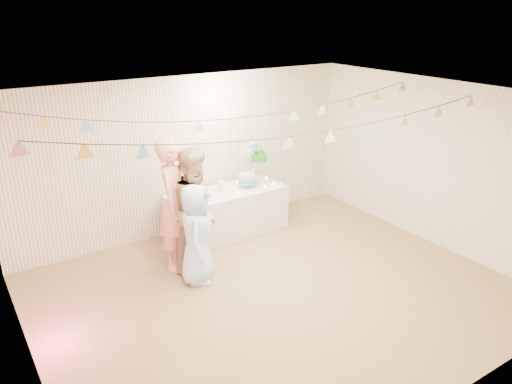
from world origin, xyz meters
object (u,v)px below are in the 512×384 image
person_adult_a (175,204)px  person_child (196,234)px  cake_stand (253,161)px  person_adult_b (196,209)px  table (227,212)px

person_adult_a → person_child: (0.04, -0.55, -0.26)m
cake_stand → person_child: 2.12m
person_child → person_adult_b: bearing=3.1°
person_adult_a → person_adult_b: size_ratio=1.08×
cake_stand → person_adult_b: person_adult_b is taller
person_adult_b → table: bearing=-1.2°
table → cake_stand: cake_stand is taller
table → cake_stand: (0.55, 0.05, 0.77)m
person_child → person_adult_a: bearing=35.0°
person_adult_a → person_adult_b: (0.24, -0.17, -0.07)m
table → person_adult_a: person_adult_a is taller
table → person_adult_b: size_ratio=1.10×
person_adult_b → cake_stand: bearing=-11.6°
table → person_adult_b: person_adult_b is taller
person_adult_b → person_adult_a: bearing=105.5°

